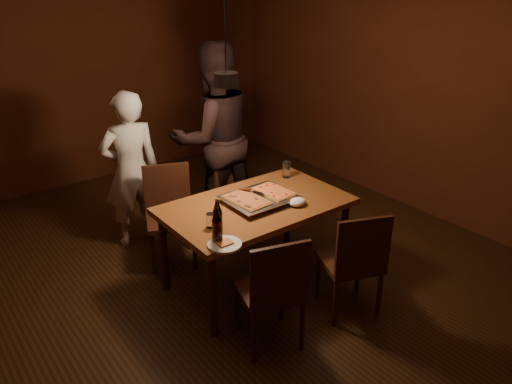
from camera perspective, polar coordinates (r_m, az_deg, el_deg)
room_shell at (r=3.83m, az=-3.31°, el=7.58°), size 6.00×6.00×6.00m
dining_table at (r=4.08m, az=0.00°, el=-2.23°), size 1.50×0.90×0.75m
chair_far_left at (r=4.58m, az=-9.92°, el=-1.50°), size 0.55×0.55×0.49m
chair_far_right at (r=4.97m, az=-2.05°, el=0.99°), size 0.47×0.47×0.49m
chair_near_left at (r=3.44m, az=2.05°, el=-10.46°), size 0.52×0.52×0.49m
chair_near_right at (r=3.82m, az=11.30°, el=-7.12°), size 0.55×0.55×0.49m
pizza_tray at (r=4.06m, az=0.40°, el=-0.84°), size 0.55×0.45×0.05m
pizza_meat at (r=3.98m, az=-1.06°, el=-0.86°), size 0.27×0.40×0.02m
pizza_cheese at (r=4.13m, az=2.03°, el=0.10°), size 0.24×0.36×0.02m
spatula at (r=4.07m, az=0.10°, el=-0.21°), size 0.17×0.26×0.04m
beer_bottle_a at (r=3.43m, az=-4.47°, el=-3.81°), size 0.07×0.07×0.27m
beer_bottle_b at (r=3.54m, az=-4.42°, el=-2.88°), size 0.07×0.07×0.27m
water_glass_left at (r=3.68m, az=-5.19°, el=-3.26°), size 0.07×0.07×0.11m
water_glass_right at (r=4.54m, az=3.50°, el=2.57°), size 0.07×0.07×0.15m
plate_slice at (r=3.45m, az=-3.61°, el=-5.99°), size 0.24×0.24×0.03m
napkin at (r=4.01m, az=4.74°, el=-1.14°), size 0.15×0.12×0.06m
diner_white at (r=4.83m, az=-14.08°, el=2.39°), size 0.60×0.44×1.52m
diner_dark at (r=5.02m, az=-4.78°, el=6.13°), size 1.03×0.86×1.89m
pendant_lamp at (r=3.75m, az=-3.44°, el=12.88°), size 0.18×0.18×1.10m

